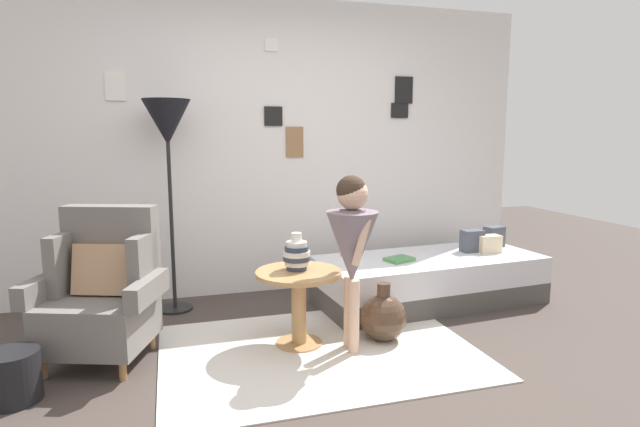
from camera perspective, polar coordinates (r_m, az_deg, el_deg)
ground_plane at (r=3.12m, az=2.44°, el=-18.40°), size 12.00×12.00×0.00m
gallery_wall at (r=4.67m, az=-5.29°, el=7.22°), size 4.80×0.12×2.60m
rug at (r=3.52m, az=-0.09°, el=-15.05°), size 2.04×1.49×0.01m
armchair at (r=3.56m, az=-23.02°, el=-8.03°), size 0.88×0.77×0.97m
daybed at (r=4.51m, az=12.01°, el=-7.18°), size 1.96×0.94×0.40m
pillow_head at (r=4.99m, az=18.77°, el=-2.45°), size 0.19×0.15×0.19m
pillow_mid at (r=4.75m, az=18.26°, el=-3.21°), size 0.20×0.13×0.15m
pillow_back at (r=4.72m, az=16.55°, el=-2.94°), size 0.19×0.12×0.19m
side_table at (r=3.50m, az=-2.38°, el=-8.70°), size 0.58×0.58×0.52m
vase_striped at (r=3.46m, az=-2.62°, el=-4.60°), size 0.18×0.18×0.25m
floor_lamp at (r=4.22m, az=-16.60°, el=8.79°), size 0.37×0.37×1.70m
person_child at (r=3.32m, az=3.58°, el=-2.95°), size 0.34×0.34×1.17m
book_on_daybed at (r=4.26m, az=8.79°, el=-5.05°), size 0.26×0.22×0.03m
demijohn_near at (r=3.67m, az=7.02°, el=-11.35°), size 0.33×0.33×0.41m
magazine_basket at (r=3.33m, az=-30.95°, el=-15.28°), size 0.28×0.28×0.28m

